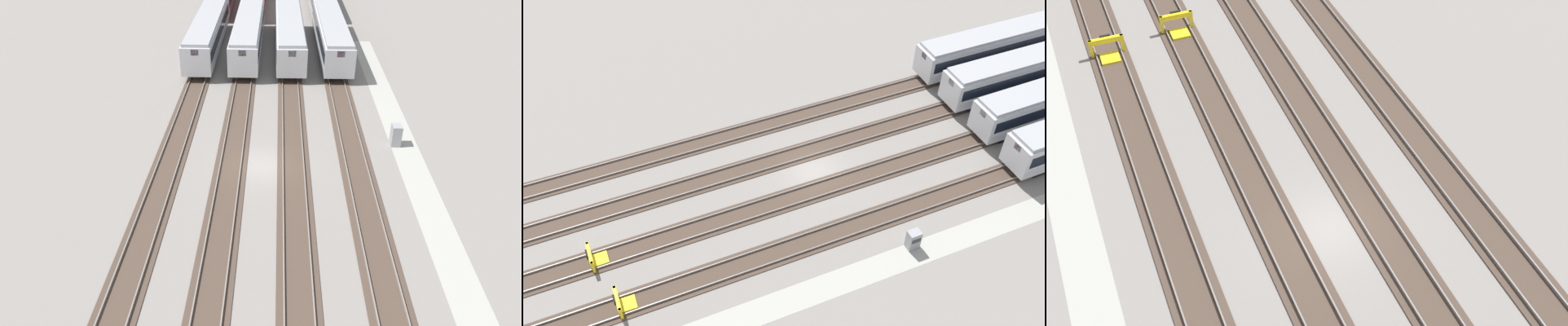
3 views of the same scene
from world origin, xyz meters
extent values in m
plane|color=gray|center=(0.00, 0.00, 0.00)|extent=(400.00, 400.00, 0.00)
cube|color=#9E9E93|center=(0.00, -10.46, 0.00)|extent=(54.00, 2.00, 0.01)
cube|color=#47382D|center=(0.00, -6.53, 0.03)|extent=(90.00, 2.23, 0.06)
cube|color=slate|center=(0.00, -5.82, 0.14)|extent=(90.00, 0.07, 0.15)
cube|color=slate|center=(0.00, -7.25, 0.14)|extent=(90.00, 0.07, 0.15)
cube|color=#47382D|center=(0.00, -2.18, 0.03)|extent=(90.00, 2.24, 0.06)
cube|color=slate|center=(0.00, -1.46, 0.14)|extent=(90.00, 0.07, 0.15)
cube|color=slate|center=(0.00, -2.90, 0.14)|extent=(90.00, 0.07, 0.15)
cube|color=#47382D|center=(0.00, 2.18, 0.03)|extent=(90.00, 2.24, 0.06)
cube|color=slate|center=(0.00, 2.90, 0.14)|extent=(90.00, 0.07, 0.15)
cube|color=slate|center=(0.00, 1.46, 0.14)|extent=(90.00, 0.07, 0.15)
cube|color=#47382D|center=(0.00, 6.53, 0.03)|extent=(90.00, 2.23, 0.06)
cube|color=slate|center=(0.00, 7.25, 0.14)|extent=(90.00, 0.07, 0.15)
cube|color=slate|center=(0.00, 5.82, 0.14)|extent=(90.00, 0.07, 0.15)
cube|color=yellow|center=(-17.09, -5.63, 0.57)|extent=(0.18, 0.18, 1.15)
cube|color=yellow|center=(-17.12, -7.43, 0.57)|extent=(0.18, 0.18, 1.15)
cube|color=yellow|center=(-17.11, -6.53, 1.00)|extent=(0.27, 2.00, 0.30)
cube|color=yellow|center=(-16.56, -6.54, 0.09)|extent=(1.12, 1.10, 0.18)
cube|color=black|center=(-17.29, -6.53, 1.00)|extent=(0.13, 0.60, 0.44)
cube|color=yellow|center=(-18.08, -1.28, 0.57)|extent=(0.18, 0.18, 1.15)
cube|color=yellow|center=(-18.09, -3.08, 0.57)|extent=(0.18, 0.18, 1.15)
cube|color=yellow|center=(-18.09, -2.18, 1.00)|extent=(0.25, 2.00, 0.30)
cube|color=yellow|center=(-17.54, -2.18, 0.09)|extent=(1.10, 1.09, 0.18)
cube|color=black|center=(-18.27, -2.18, 1.00)|extent=(0.12, 0.60, 0.44)
camera|label=1|loc=(-29.86, -0.91, 18.84)|focal=35.00mm
camera|label=2|loc=(-15.72, -30.86, 35.13)|focal=42.00mm
camera|label=3|loc=(19.59, -8.95, 24.41)|focal=50.00mm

